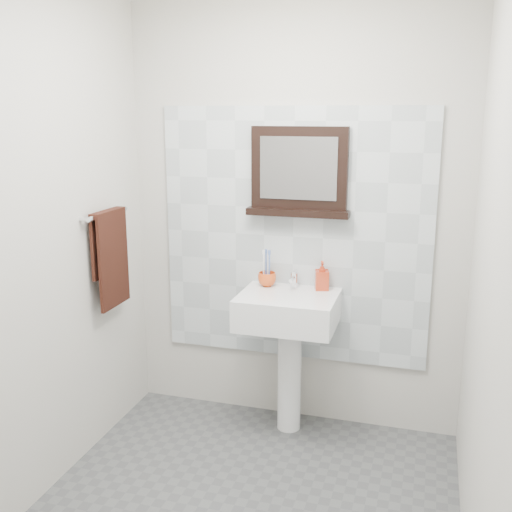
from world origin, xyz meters
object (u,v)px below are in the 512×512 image
at_px(pedestal_sink, 288,325).
at_px(framed_mirror, 299,174).
at_px(soap_dispenser, 322,275).
at_px(toothbrush_cup, 267,279).
at_px(hand_towel, 110,251).

relative_size(pedestal_sink, framed_mirror, 1.61).
bearing_deg(framed_mirror, soap_dispenser, -16.20).
xyz_separation_m(toothbrush_cup, framed_mirror, (0.17, 0.07, 0.62)).
distance_m(pedestal_sink, toothbrush_cup, 0.30).
bearing_deg(pedestal_sink, soap_dispenser, 40.80).
bearing_deg(hand_towel, toothbrush_cup, 25.51).
distance_m(pedestal_sink, soap_dispenser, 0.34).
bearing_deg(hand_towel, framed_mirror, 24.82).
relative_size(pedestal_sink, toothbrush_cup, 9.02).
height_order(toothbrush_cup, soap_dispenser, soap_dispenser).
xyz_separation_m(pedestal_sink, hand_towel, (-0.97, -0.26, 0.43)).
relative_size(soap_dispenser, framed_mirror, 0.28).
bearing_deg(soap_dispenser, hand_towel, -175.82).
relative_size(framed_mirror, hand_towel, 1.08).
distance_m(framed_mirror, hand_towel, 1.15).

